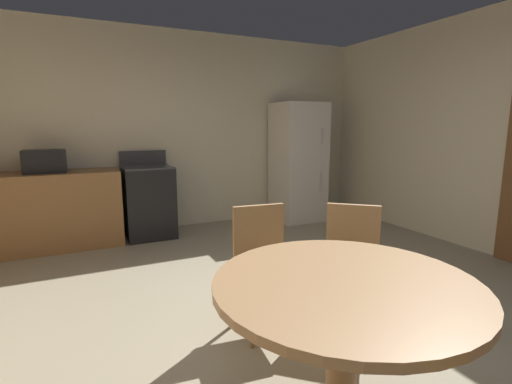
% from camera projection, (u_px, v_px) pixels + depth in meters
% --- Properties ---
extents(ground_plane, '(14.00, 14.00, 0.00)m').
position_uv_depth(ground_plane, '(284.00, 330.00, 2.67)').
color(ground_plane, gray).
extents(wall_back, '(6.09, 0.12, 2.70)m').
position_uv_depth(wall_back, '(172.00, 131.00, 5.23)').
color(wall_back, beige).
rests_on(wall_back, ground).
extents(wall_right, '(0.12, 5.66, 2.70)m').
position_uv_depth(wall_right, '(511.00, 133.00, 3.98)').
color(wall_right, beige).
rests_on(wall_right, ground).
extents(kitchen_counter, '(1.96, 0.60, 0.90)m').
position_uv_depth(kitchen_counter, '(30.00, 213.00, 4.29)').
color(kitchen_counter, olive).
rests_on(kitchen_counter, ground).
extents(oven_range, '(0.60, 0.60, 1.10)m').
position_uv_depth(oven_range, '(149.00, 201.00, 4.85)').
color(oven_range, black).
rests_on(oven_range, ground).
extents(refrigerator, '(0.68, 0.68, 1.76)m').
position_uv_depth(refrigerator, '(298.00, 162.00, 5.68)').
color(refrigerator, silver).
rests_on(refrigerator, ground).
extents(microwave, '(0.44, 0.32, 0.26)m').
position_uv_depth(microwave, '(45.00, 161.00, 4.27)').
color(microwave, black).
rests_on(microwave, kitchen_counter).
extents(dining_table, '(1.18, 1.18, 0.76)m').
position_uv_depth(dining_table, '(344.00, 313.00, 1.68)').
color(dining_table, '#9E754C').
rests_on(dining_table, ground).
extents(chair_north, '(0.44, 0.44, 0.87)m').
position_uv_depth(chair_north, '(264.00, 259.00, 2.64)').
color(chair_north, '#9E754C').
rests_on(chair_north, ground).
extents(chair_northeast, '(0.56, 0.56, 0.87)m').
position_uv_depth(chair_northeast, '(351.00, 259.00, 2.66)').
color(chair_northeast, '#9E754C').
rests_on(chair_northeast, ground).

